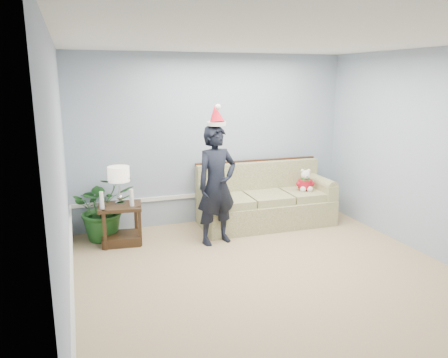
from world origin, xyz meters
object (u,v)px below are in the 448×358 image
Objects in this scene: houseplant at (104,207)px; man at (217,185)px; sofa at (265,202)px; teddy_bear at (305,183)px; table_lamp at (119,176)px; side_table at (121,228)px.

man is at bearing -23.99° from houseplant.
teddy_bear is at bearing -9.03° from sofa.
sofa is 1.25m from man.
man reaches higher than sofa.
sofa is at bearing -2.65° from houseplant.
houseplant is at bearing 178.52° from sofa.
houseplant is at bearing 142.63° from man.
table_lamp is 2.98m from teddy_bear.
houseplant is at bearing -169.89° from teddy_bear.
houseplant is (-2.51, 0.12, 0.13)m from sofa.
teddy_bear is (2.96, -0.03, -0.33)m from table_lamp.
table_lamp is at bearing 76.76° from side_table.
side_table is at bearing 149.04° from man.
side_table is 1.79× the size of teddy_bear.
teddy_bear is (3.18, -0.24, 0.16)m from houseplant.
houseplant reaches higher than teddy_bear.
sofa reaches higher than side_table.
side_table is at bearing -165.21° from teddy_bear.
man is at bearing -19.77° from table_lamp.
houseplant is (-0.22, 0.21, -0.50)m from table_lamp.
side_table is 0.76m from table_lamp.
sofa is at bearing 2.28° from table_lamp.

